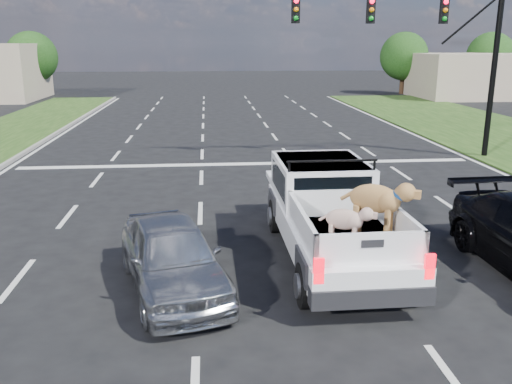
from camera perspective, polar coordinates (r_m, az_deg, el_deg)
ground at (r=11.07m, az=3.10°, el=-8.21°), size 160.00×160.00×0.00m
road_markings at (r=17.24m, az=0.02°, el=0.54°), size 17.75×60.00×0.01m
traffic_signal at (r=22.30m, az=18.50°, el=15.41°), size 9.11×0.31×7.00m
building_right at (r=49.98m, az=23.38°, el=11.18°), size 12.00×7.00×3.60m
tree_far_c at (r=50.19m, az=-22.54°, el=12.98°), size 4.20×4.20×5.40m
tree_far_d at (r=51.14m, az=15.31°, el=13.62°), size 4.20×4.20×5.40m
tree_far_e at (r=54.40m, az=23.45°, el=12.99°), size 4.20×4.20×5.40m
pickup_truck at (r=11.52m, az=7.97°, el=-2.13°), size 2.30×5.67×2.12m
silver_sedan at (r=10.09m, az=-8.81°, el=-6.67°), size 2.53×4.21×1.34m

